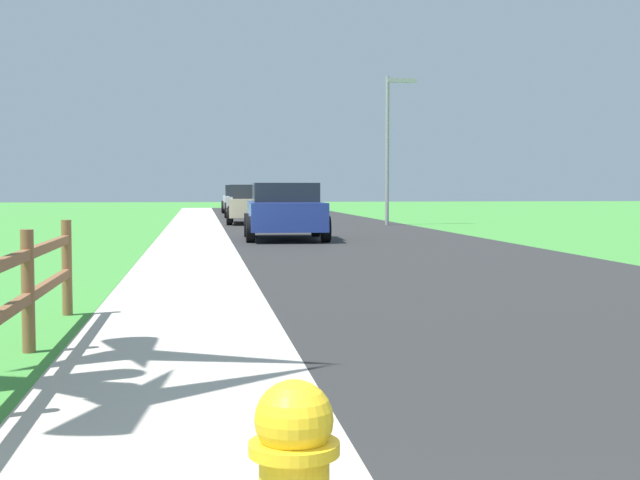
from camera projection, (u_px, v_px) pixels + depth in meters
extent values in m
plane|color=#42903A|center=(228.00, 235.00, 26.03)|extent=(120.00, 120.00, 0.00)
cube|color=#2A2A2A|center=(334.00, 231.00, 28.48)|extent=(7.00, 66.00, 0.01)
cube|color=#BCB3A6|center=(130.00, 232.00, 27.60)|extent=(6.00, 66.00, 0.01)
cube|color=#42903A|center=(81.00, 233.00, 27.40)|extent=(5.00, 66.00, 0.00)
cylinder|color=yellow|center=(294.00, 448.00, 2.46)|extent=(0.26, 0.26, 0.03)
sphere|color=yellow|center=(294.00, 419.00, 2.45)|extent=(0.22, 0.22, 0.22)
cube|color=gold|center=(294.00, 394.00, 2.45)|extent=(0.04, 0.04, 0.04)
cylinder|color=brown|center=(28.00, 292.00, 7.44)|extent=(0.11, 0.11, 1.05)
cylinder|color=brown|center=(67.00, 268.00, 9.62)|extent=(0.11, 0.11, 1.05)
cube|color=navy|center=(285.00, 215.00, 23.84)|extent=(2.07, 4.34, 0.73)
cube|color=#1E232B|center=(285.00, 192.00, 23.74)|extent=(1.77, 2.07, 0.51)
cylinder|color=black|center=(326.00, 229.00, 22.64)|extent=(0.24, 0.68, 0.68)
cylinder|color=black|center=(250.00, 229.00, 22.44)|extent=(0.24, 0.68, 0.68)
cylinder|color=black|center=(316.00, 225.00, 25.27)|extent=(0.24, 0.68, 0.68)
cylinder|color=black|center=(248.00, 225.00, 25.07)|extent=(0.24, 0.68, 0.68)
cube|color=#C6B793|center=(254.00, 207.00, 34.32)|extent=(2.11, 4.50, 0.70)
cube|color=#1E232B|center=(254.00, 192.00, 34.25)|extent=(1.78, 2.27, 0.52)
cylinder|color=black|center=(280.00, 216.00, 33.06)|extent=(0.25, 0.68, 0.67)
cylinder|color=black|center=(229.00, 216.00, 32.90)|extent=(0.25, 0.68, 0.67)
cylinder|color=black|center=(277.00, 214.00, 35.79)|extent=(0.25, 0.68, 0.67)
cylinder|color=black|center=(231.00, 214.00, 35.62)|extent=(0.25, 0.68, 0.67)
cube|color=#B7BABF|center=(248.00, 204.00, 42.18)|extent=(2.25, 5.04, 0.67)
cube|color=#1E232B|center=(248.00, 191.00, 42.03)|extent=(1.87, 2.81, 0.57)
cylinder|color=black|center=(269.00, 210.00, 40.74)|extent=(0.27, 0.74, 0.72)
cylinder|color=black|center=(227.00, 210.00, 40.61)|extent=(0.27, 0.74, 0.72)
cylinder|color=black|center=(268.00, 209.00, 43.78)|extent=(0.27, 0.74, 0.72)
cylinder|color=black|center=(229.00, 209.00, 43.65)|extent=(0.27, 0.74, 0.72)
cube|color=white|center=(239.00, 202.00, 49.46)|extent=(1.87, 4.55, 0.67)
cube|color=#1E232B|center=(239.00, 190.00, 49.16)|extent=(1.61, 2.18, 0.61)
cylinder|color=black|center=(256.00, 207.00, 48.19)|extent=(0.23, 0.65, 0.64)
cylinder|color=black|center=(224.00, 207.00, 47.98)|extent=(0.23, 0.65, 0.64)
cylinder|color=black|center=(254.00, 206.00, 50.97)|extent=(0.23, 0.65, 0.64)
cylinder|color=black|center=(223.00, 206.00, 50.76)|extent=(0.23, 0.65, 0.64)
cylinder|color=gray|center=(387.00, 151.00, 32.90)|extent=(0.14, 0.14, 5.55)
cube|color=#999999|center=(402.00, 81.00, 32.82)|extent=(1.10, 0.20, 0.14)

